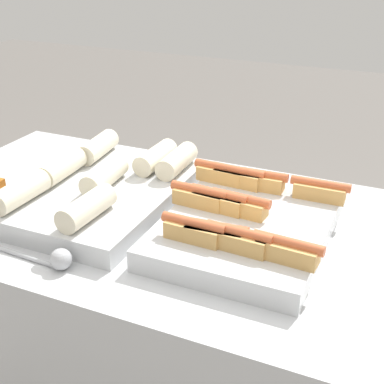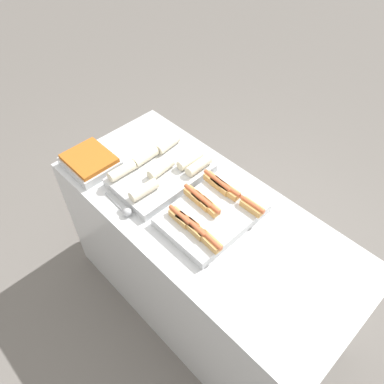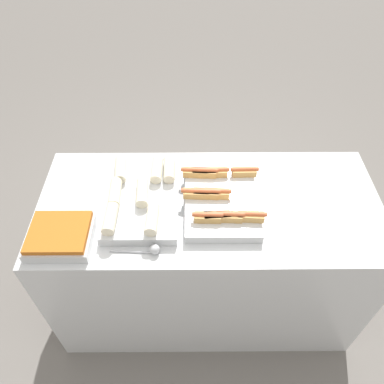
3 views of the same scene
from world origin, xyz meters
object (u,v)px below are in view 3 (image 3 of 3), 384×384
Objects in this scene: tray_side_front at (60,236)px; serving_spoon_near at (151,250)px; tray_hotdogs at (220,198)px; serving_spoon_far at (159,161)px; tray_wraps at (142,197)px.

serving_spoon_near is at bearing -9.30° from tray_side_front.
serving_spoon_far is (-0.31, 0.29, -0.02)m from tray_hotdogs.
serving_spoon_near is at bearing -77.68° from tray_wraps.
serving_spoon_far is (0.00, 0.58, -0.00)m from serving_spoon_near.
serving_spoon_far is at bearing 51.16° from tray_side_front.
serving_spoon_near is at bearing -137.77° from tray_hotdogs.
serving_spoon_near is (0.41, -0.07, -0.02)m from tray_side_front.
serving_spoon_near is 0.97× the size of serving_spoon_far.
tray_side_front is (-0.34, -0.23, -0.00)m from tray_wraps.
tray_hotdogs is 1.73× the size of tray_side_front.
tray_wraps is at bearing -103.22° from serving_spoon_far.
tray_wraps is 0.30m from serving_spoon_near.
serving_spoon_near is (0.06, -0.29, -0.02)m from tray_wraps.
tray_hotdogs reaches higher than serving_spoon_near.
tray_wraps is at bearing 179.08° from tray_hotdogs.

